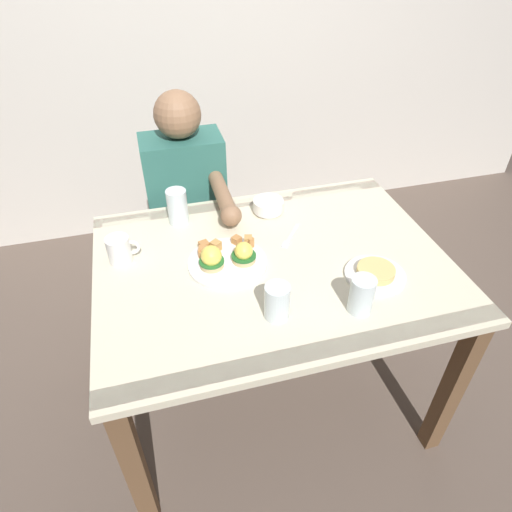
# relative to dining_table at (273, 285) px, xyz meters

# --- Properties ---
(ground_plane) EXTENTS (6.00, 6.00, 0.00)m
(ground_plane) POSITION_rel_dining_table_xyz_m (0.00, 0.00, -0.63)
(ground_plane) COLOR brown
(back_wall) EXTENTS (4.80, 0.10, 2.60)m
(back_wall) POSITION_rel_dining_table_xyz_m (0.00, 1.50, 0.67)
(back_wall) COLOR silver
(back_wall) RESTS_ON ground_plane
(dining_table) EXTENTS (1.20, 0.90, 0.74)m
(dining_table) POSITION_rel_dining_table_xyz_m (0.00, 0.00, 0.00)
(dining_table) COLOR beige
(dining_table) RESTS_ON ground_plane
(eggs_benedict_plate) EXTENTS (0.27, 0.27, 0.09)m
(eggs_benedict_plate) POSITION_rel_dining_table_xyz_m (-0.16, 0.03, 0.13)
(eggs_benedict_plate) COLOR white
(eggs_benedict_plate) RESTS_ON dining_table
(fruit_bowl) EXTENTS (0.12, 0.12, 0.05)m
(fruit_bowl) POSITION_rel_dining_table_xyz_m (0.07, 0.30, 0.14)
(fruit_bowl) COLOR white
(fruit_bowl) RESTS_ON dining_table
(coffee_mug) EXTENTS (0.11, 0.08, 0.09)m
(coffee_mug) POSITION_rel_dining_table_xyz_m (-0.50, 0.14, 0.16)
(coffee_mug) COLOR white
(coffee_mug) RESTS_ON dining_table
(fork) EXTENTS (0.11, 0.13, 0.00)m
(fork) POSITION_rel_dining_table_xyz_m (0.10, 0.12, 0.11)
(fork) COLOR silver
(fork) RESTS_ON dining_table
(water_glass_near) EXTENTS (0.08, 0.08, 0.11)m
(water_glass_near) POSITION_rel_dining_table_xyz_m (-0.06, -0.24, 0.16)
(water_glass_near) COLOR silver
(water_glass_near) RESTS_ON dining_table
(water_glass_far) EXTENTS (0.08, 0.08, 0.12)m
(water_glass_far) POSITION_rel_dining_table_xyz_m (0.19, -0.28, 0.16)
(water_glass_far) COLOR silver
(water_glass_far) RESTS_ON dining_table
(water_glass_extra) EXTENTS (0.08, 0.08, 0.14)m
(water_glass_extra) POSITION_rel_dining_table_xyz_m (-0.28, 0.33, 0.17)
(water_glass_extra) COLOR silver
(water_glass_extra) RESTS_ON dining_table
(side_plate) EXTENTS (0.20, 0.20, 0.04)m
(side_plate) POSITION_rel_dining_table_xyz_m (0.30, -0.16, 0.12)
(side_plate) COLOR white
(side_plate) RESTS_ON dining_table
(diner_person) EXTENTS (0.34, 0.54, 1.14)m
(diner_person) POSITION_rel_dining_table_xyz_m (-0.21, 0.60, 0.02)
(diner_person) COLOR #33333D
(diner_person) RESTS_ON ground_plane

